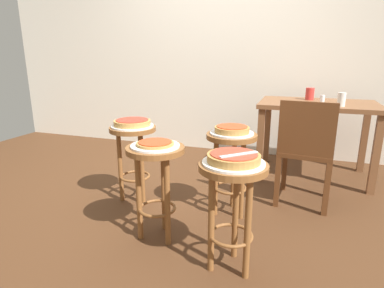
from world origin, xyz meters
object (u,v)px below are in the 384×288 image
at_px(dining_table, 317,114).
at_px(condiment_shaker, 322,99).
at_px(stool_middle, 156,172).
at_px(pizza_leftside, 132,123).
at_px(cup_near_edge, 341,99).
at_px(serving_plate_foreground, 234,163).
at_px(stool_rear, 231,156).
at_px(pizza_server_knife, 239,154).
at_px(serving_plate_middle, 155,146).
at_px(pizza_foreground, 234,158).
at_px(wooden_chair, 306,149).
at_px(pizza_middle, 155,143).
at_px(serving_plate_leftside, 132,126).
at_px(cup_far_edge, 310,94).
at_px(stool_leftside, 134,147).
at_px(pizza_rear, 232,129).
at_px(serving_plate_rear, 232,133).
at_px(stool_foreground, 232,193).

relative_size(dining_table, condiment_shaker, 13.82).
xyz_separation_m(stool_middle, dining_table, (0.98, 1.53, 0.17)).
bearing_deg(pizza_leftside, cup_near_edge, 28.58).
bearing_deg(serving_plate_foreground, stool_rear, 102.90).
relative_size(stool_rear, pizza_server_knife, 2.83).
relative_size(serving_plate_middle, condiment_shaker, 3.94).
relative_size(serving_plate_foreground, pizza_foreground, 1.18).
height_order(pizza_foreground, wooden_chair, wooden_chair).
height_order(pizza_foreground, cup_near_edge, cup_near_edge).
relative_size(pizza_middle, pizza_server_knife, 1.06).
bearing_deg(pizza_server_knife, stool_rear, 60.91).
distance_m(serving_plate_leftside, dining_table, 1.76).
distance_m(pizza_foreground, cup_far_edge, 1.90).
relative_size(pizza_foreground, condiment_shaker, 3.60).
bearing_deg(stool_rear, stool_middle, -127.89).
bearing_deg(cup_far_edge, stool_leftside, -136.97).
distance_m(pizza_rear, condiment_shaker, 1.16).
relative_size(pizza_foreground, serving_plate_middle, 0.91).
bearing_deg(dining_table, cup_far_edge, 115.76).
distance_m(pizza_foreground, dining_table, 1.75).
bearing_deg(serving_plate_foreground, serving_plate_middle, 162.86).
distance_m(pizza_foreground, stool_leftside, 1.15).
xyz_separation_m(pizza_leftside, cup_near_edge, (1.57, 0.86, 0.14)).
xyz_separation_m(pizza_middle, stool_leftside, (-0.42, 0.46, -0.19)).
height_order(serving_plate_middle, stool_rear, serving_plate_middle).
bearing_deg(cup_far_edge, serving_plate_rear, -113.45).
xyz_separation_m(stool_middle, stool_leftside, (-0.42, 0.46, 0.00)).
height_order(stool_foreground, serving_plate_middle, serving_plate_middle).
bearing_deg(serving_plate_middle, stool_foreground, -17.14).
bearing_deg(wooden_chair, cup_far_edge, 89.61).
xyz_separation_m(stool_middle, pizza_rear, (0.38, 0.48, 0.20)).
relative_size(pizza_middle, serving_plate_leftside, 0.70).
bearing_deg(cup_near_edge, pizza_server_knife, -111.82).
bearing_deg(wooden_chair, stool_rear, -147.66).
height_order(serving_plate_foreground, stool_rear, serving_plate_foreground).
xyz_separation_m(serving_plate_leftside, wooden_chair, (1.31, 0.35, -0.16)).
bearing_deg(wooden_chair, pizza_server_knife, -108.90).
bearing_deg(pizza_rear, stool_leftside, -178.46).
bearing_deg(wooden_chair, pizza_leftside, -165.08).
relative_size(cup_far_edge, pizza_server_knife, 0.53).
bearing_deg(wooden_chair, serving_plate_foreground, -110.82).
distance_m(serving_plate_middle, stool_rear, 0.64).
distance_m(stool_foreground, serving_plate_rear, 0.68).
distance_m(stool_middle, cup_far_edge, 1.95).
distance_m(serving_plate_middle, wooden_chair, 1.22).
xyz_separation_m(serving_plate_middle, cup_near_edge, (1.15, 1.32, 0.17)).
xyz_separation_m(stool_rear, condiment_shaker, (0.63, 0.96, 0.32)).
relative_size(pizza_leftside, dining_table, 0.27).
bearing_deg(stool_middle, pizza_middle, -69.44).
relative_size(pizza_middle, pizza_leftside, 0.81).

